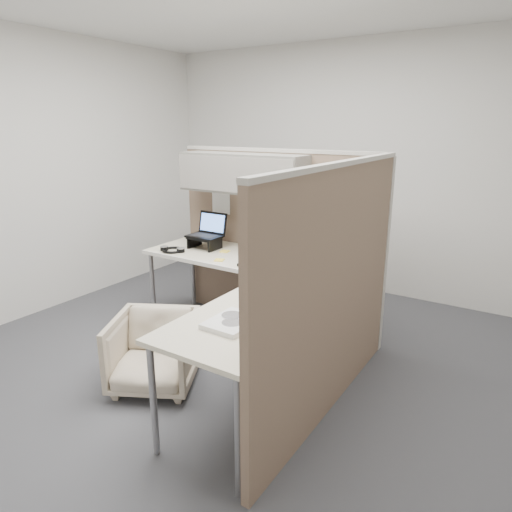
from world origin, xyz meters
The scene contains 18 objects.
ground centered at (0.00, 0.00, 0.00)m, with size 4.50×4.50×0.00m, color #3C3C41.
partition_back centered at (-0.22, 0.83, 1.10)m, with size 2.00×0.36×1.63m.
partition_right centered at (0.90, -0.07, 0.82)m, with size 0.07×2.03×1.63m.
desk centered at (0.12, 0.13, 0.69)m, with size 2.00×1.98×0.73m.
office_chair centered at (-0.27, -0.52, 0.29)m, with size 0.57×0.53×0.59m, color #B6A291.
monitor_left centered at (0.13, 0.72, 1.00)m, with size 0.44×0.20×0.47m.
monitor_right centered at (0.66, 0.56, 1.00)m, with size 0.37×0.29×0.47m.
laptop_station centered at (-0.66, 0.58, 0.85)m, with size 0.31×0.26×0.32m.
keyboard centered at (0.16, 0.32, 0.74)m, with size 0.49×0.16×0.02m, color black.
mouse centered at (0.50, 0.31, 0.75)m, with size 0.10×0.06×0.03m, color black.
travel_mug centered at (0.44, 0.64, 0.81)m, with size 0.07×0.07×0.15m.
soda_can_green centered at (0.73, 0.33, 0.79)m, with size 0.07×0.07×0.12m, color #B21E1E.
soda_can_silver centered at (0.51, 0.42, 0.79)m, with size 0.07×0.07×0.12m, color #268C1E.
sticky_note_a centered at (-0.31, 0.32, 0.73)m, with size 0.08×0.08×0.01m, color yellow.
sticky_note_c centered at (-0.43, 0.56, 0.73)m, with size 0.08×0.08×0.01m, color yellow.
headphones centered at (-0.84, 0.32, 0.75)m, with size 0.24×0.23×0.03m.
paper_stack centered at (0.52, -0.66, 0.75)m, with size 0.25×0.31×0.03m.
desk_clock centered at (0.60, -0.24, 0.78)m, with size 0.09×0.10×0.10m.
Camera 1 is at (1.93, -2.61, 1.84)m, focal length 32.00 mm.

